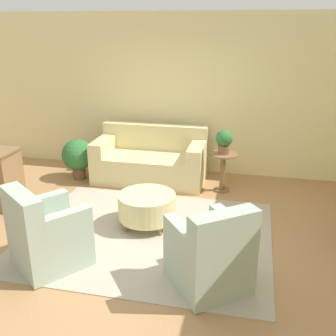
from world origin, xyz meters
TOP-DOWN VIEW (x-y plane):
  - ground_plane at (0.00, 0.00)m, footprint 16.00×16.00m
  - wall_back at (0.00, 2.58)m, footprint 9.04×0.12m
  - rug at (0.00, 0.00)m, footprint 3.16×2.57m
  - couch at (-0.47, 1.91)m, footprint 1.89×0.93m
  - armchair_left at (-0.92, -0.89)m, footprint 0.99×1.00m
  - armchair_right at (0.92, -0.89)m, footprint 0.99×1.00m
  - ottoman_table at (-0.07, 0.26)m, footprint 0.77×0.77m
  - side_table at (0.80, 1.68)m, footprint 0.45×0.45m
  - potted_plant_on_side_table at (0.80, 1.68)m, footprint 0.27×0.27m
  - potted_plant_floor at (-1.72, 1.68)m, footprint 0.55×0.55m

SIDE VIEW (x-z plane):
  - ground_plane at x=0.00m, z-range 0.00..0.00m
  - rug at x=0.00m, z-range 0.00..0.01m
  - ottoman_table at x=-0.07m, z-range 0.07..0.52m
  - couch at x=-0.47m, z-range -0.12..0.80m
  - armchair_left at x=-0.92m, z-range -0.09..0.85m
  - armchair_right at x=0.92m, z-range -0.09..0.85m
  - potted_plant_floor at x=-1.72m, z-range 0.06..0.78m
  - side_table at x=0.80m, z-range 0.10..0.75m
  - potted_plant_on_side_table at x=0.80m, z-range 0.67..1.05m
  - wall_back at x=0.00m, z-range 0.00..2.80m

